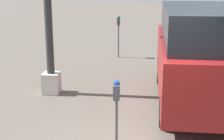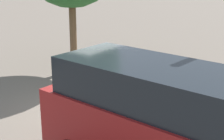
% 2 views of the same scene
% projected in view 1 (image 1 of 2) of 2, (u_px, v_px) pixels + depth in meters
% --- Properties ---
extents(parking_meter_near, '(0.20, 0.11, 1.30)m').
position_uv_depth(parking_meter_near, '(117.00, 99.00, 5.92)').
color(parking_meter_near, '#4C4C4C').
rests_on(parking_meter_near, ground).
extents(parking_meter_far, '(0.20, 0.11, 1.58)m').
position_uv_depth(parking_meter_far, '(118.00, 27.00, 12.88)').
color(parking_meter_far, '#4C4C4C').
rests_on(parking_meter_far, ground).
extents(lamp_post, '(0.44, 0.44, 6.39)m').
position_uv_depth(lamp_post, '(47.00, 0.00, 8.51)').
color(lamp_post, beige).
rests_on(lamp_post, ground).
extents(parked_van, '(4.96, 2.14, 2.34)m').
position_uv_depth(parked_van, '(200.00, 54.00, 8.09)').
color(parked_van, maroon).
rests_on(parked_van, ground).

